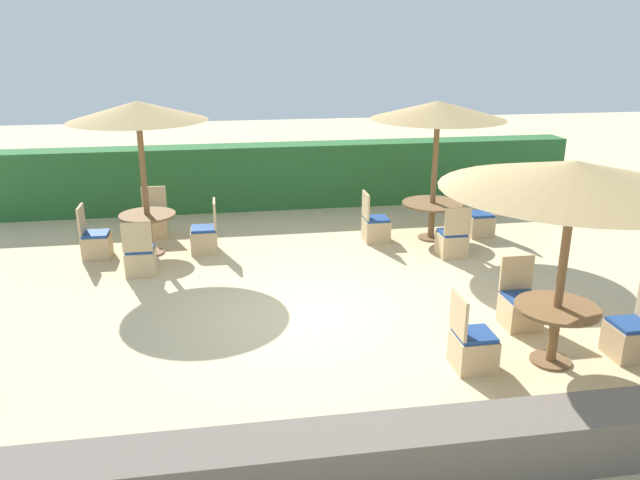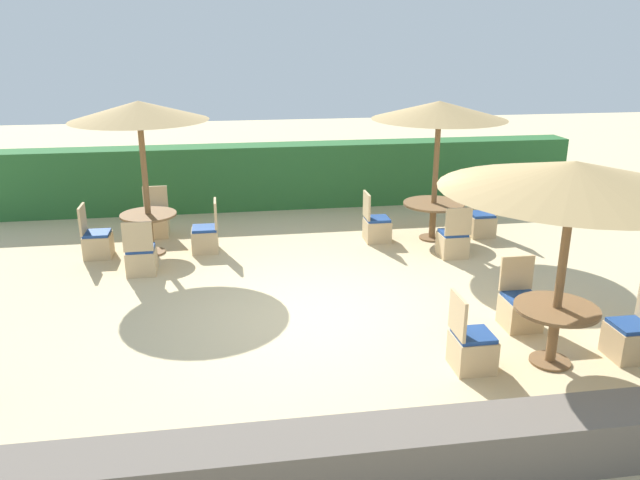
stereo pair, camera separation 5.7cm
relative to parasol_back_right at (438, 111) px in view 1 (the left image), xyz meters
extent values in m
plane|color=#D1BA8C|center=(-2.52, -3.00, -2.39)|extent=(40.00, 40.00, 0.00)
cube|color=#28602D|center=(-2.52, 2.73, -1.70)|extent=(13.00, 0.70, 1.39)
cube|color=#6B6056|center=(-2.52, -6.40, -2.13)|extent=(10.00, 0.56, 0.53)
cylinder|color=brown|center=(0.00, 0.00, -1.15)|extent=(0.10, 0.10, 2.49)
cone|color=tan|center=(0.00, 0.00, 0.02)|extent=(2.42, 2.42, 0.32)
cylinder|color=brown|center=(0.00, 0.00, -2.38)|extent=(0.48, 0.48, 0.03)
cylinder|color=brown|center=(0.00, 0.00, -2.06)|extent=(0.12, 0.12, 0.66)
cylinder|color=brown|center=(0.00, 0.00, -1.71)|extent=(1.13, 1.13, 0.04)
cube|color=tan|center=(-1.06, 0.04, -2.19)|extent=(0.46, 0.46, 0.40)
cube|color=navy|center=(-1.06, 0.04, -1.97)|extent=(0.42, 0.42, 0.05)
cube|color=tan|center=(-1.27, 0.04, -1.70)|extent=(0.04, 0.46, 0.48)
cube|color=tan|center=(0.04, -0.98, -2.19)|extent=(0.46, 0.46, 0.40)
cube|color=navy|center=(0.04, -0.98, -1.97)|extent=(0.42, 0.42, 0.05)
cube|color=tan|center=(0.04, -1.19, -1.70)|extent=(0.46, 0.04, 0.48)
cube|color=tan|center=(0.97, 0.03, -2.19)|extent=(0.46, 0.46, 0.40)
cube|color=navy|center=(0.97, 0.03, -1.97)|extent=(0.42, 0.42, 0.05)
cube|color=tan|center=(1.18, 0.03, -1.70)|extent=(0.04, 0.46, 0.48)
cylinder|color=brown|center=(-5.18, -0.01, -1.10)|extent=(0.10, 0.10, 2.58)
cone|color=tan|center=(-5.18, -0.01, 0.10)|extent=(2.29, 2.29, 0.32)
cylinder|color=brown|center=(-5.18, -0.01, -2.38)|extent=(0.48, 0.48, 0.03)
cylinder|color=brown|center=(-5.18, -0.01, -2.05)|extent=(0.12, 0.12, 0.69)
cylinder|color=brown|center=(-5.18, -0.01, -1.69)|extent=(0.97, 0.97, 0.04)
cube|color=tan|center=(-5.23, -0.99, -2.19)|extent=(0.46, 0.46, 0.40)
cube|color=navy|center=(-5.23, -0.99, -1.97)|extent=(0.42, 0.42, 0.05)
cube|color=tan|center=(-5.23, -1.20, -1.70)|extent=(0.46, 0.04, 0.48)
cube|color=tan|center=(-5.17, 0.97, -2.19)|extent=(0.46, 0.46, 0.40)
cube|color=navy|center=(-5.17, 0.97, -1.97)|extent=(0.42, 0.42, 0.05)
cube|color=tan|center=(-5.17, 1.18, -1.70)|extent=(0.46, 0.04, 0.48)
cube|color=tan|center=(-6.06, -0.06, -2.19)|extent=(0.46, 0.46, 0.40)
cube|color=navy|center=(-6.06, -0.06, -1.97)|extent=(0.42, 0.42, 0.05)
cube|color=tan|center=(-6.27, -0.06, -1.70)|extent=(0.04, 0.46, 0.48)
cube|color=tan|center=(-4.23, -0.06, -2.19)|extent=(0.46, 0.46, 0.40)
cube|color=navy|center=(-4.23, -0.06, -1.97)|extent=(0.42, 0.42, 0.05)
cube|color=tan|center=(-4.02, -0.06, -1.70)|extent=(0.04, 0.46, 0.48)
cylinder|color=brown|center=(-0.11, -4.70, -1.22)|extent=(0.10, 0.10, 2.35)
cone|color=tan|center=(-0.11, -4.70, -0.12)|extent=(2.90, 2.90, 0.32)
cylinder|color=brown|center=(-0.11, -4.70, -2.38)|extent=(0.48, 0.48, 0.03)
cylinder|color=brown|center=(-0.11, -4.70, -2.05)|extent=(0.12, 0.12, 0.68)
cylinder|color=brown|center=(-0.11, -4.70, -1.69)|extent=(0.97, 0.97, 0.04)
cube|color=tan|center=(-1.08, -4.67, -2.19)|extent=(0.46, 0.46, 0.40)
cube|color=navy|center=(-1.08, -4.67, -1.97)|extent=(0.42, 0.42, 0.05)
cube|color=tan|center=(-1.29, -4.67, -1.70)|extent=(0.04, 0.46, 0.48)
cube|color=tan|center=(0.86, -4.72, -2.19)|extent=(0.46, 0.46, 0.40)
cube|color=navy|center=(0.86, -4.72, -1.97)|extent=(0.42, 0.42, 0.05)
cube|color=tan|center=(-0.05, -3.76, -2.19)|extent=(0.46, 0.46, 0.40)
cube|color=navy|center=(-0.05, -3.76, -1.97)|extent=(0.42, 0.42, 0.05)
cube|color=tan|center=(-0.05, -3.55, -1.70)|extent=(0.46, 0.04, 0.48)
camera|label=1|loc=(-3.88, -10.75, 1.36)|focal=35.00mm
camera|label=2|loc=(-3.82, -10.76, 1.36)|focal=35.00mm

